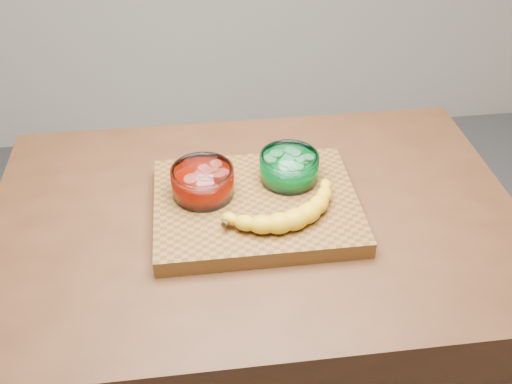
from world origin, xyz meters
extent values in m
cube|color=#4D2B17|center=(0.00, 0.00, 0.45)|extent=(1.20, 0.80, 0.90)
cube|color=brown|center=(0.00, 0.00, 0.92)|extent=(0.45, 0.35, 0.04)
cylinder|color=white|center=(-0.11, 0.04, 0.97)|extent=(0.14, 0.14, 0.06)
cylinder|color=#B90F00|center=(-0.11, 0.04, 0.96)|extent=(0.12, 0.12, 0.04)
cylinder|color=#EB5A4A|center=(-0.11, 0.04, 0.99)|extent=(0.11, 0.11, 0.02)
cylinder|color=white|center=(0.08, 0.07, 0.97)|extent=(0.14, 0.14, 0.06)
cylinder|color=#018829|center=(0.08, 0.07, 0.96)|extent=(0.11, 0.11, 0.04)
cylinder|color=#63D378|center=(0.08, 0.07, 0.99)|extent=(0.11, 0.11, 0.02)
camera|label=1|loc=(-0.12, -0.97, 1.74)|focal=40.00mm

